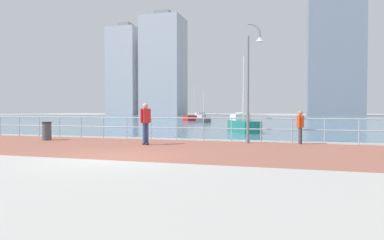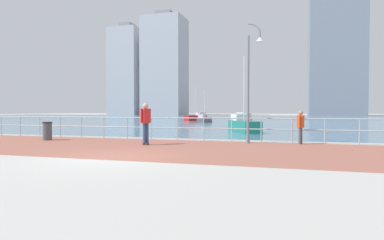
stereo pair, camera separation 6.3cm
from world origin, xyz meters
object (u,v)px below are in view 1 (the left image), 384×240
sailboat_white (195,117)px  sailboat_ivory (243,125)px  sailboat_gray (243,118)px  sailboat_yellow (203,119)px  trash_bin (47,131)px  skateboarder (146,120)px  bystander (300,125)px  lamppost (251,77)px

sailboat_white → sailboat_ivory: 26.05m
sailboat_gray → sailboat_ivory: 27.70m
sailboat_yellow → sailboat_white: bearing=114.1°
sailboat_gray → sailboat_yellow: bearing=-110.2°
trash_bin → sailboat_ivory: (8.66, 8.95, 0.03)m
skateboarder → sailboat_ivory: 10.10m
sailboat_yellow → skateboarder: bearing=-80.9°
skateboarder → sailboat_white: sailboat_white is taller
bystander → sailboat_gray: 35.55m
sailboat_gray → sailboat_white: bearing=-152.0°
sailboat_gray → skateboarder: bearing=-88.9°
trash_bin → sailboat_ivory: bearing=46.0°
trash_bin → sailboat_gray: size_ratio=0.21×
sailboat_white → sailboat_yellow: sailboat_white is taller
sailboat_white → sailboat_yellow: 7.08m
trash_bin → sailboat_white: size_ratio=0.18×
trash_bin → sailboat_gray: sailboat_gray is taller
lamppost → skateboarder: (-4.33, -2.00, -1.93)m
lamppost → sailboat_ivory: 8.17m
skateboarder → sailboat_gray: 37.12m
skateboarder → trash_bin: bearing=173.1°
trash_bin → sailboat_yellow: (1.36, 26.46, -0.07)m
bystander → sailboat_yellow: sailboat_yellow is taller
lamppost → bystander: size_ratio=3.68×
sailboat_yellow → trash_bin: bearing=-92.9°
sailboat_ivory → sailboat_yellow: sailboat_ivory is taller
skateboarder → trash_bin: skateboarder is taller
lamppost → trash_bin: bearing=-172.6°
lamppost → sailboat_gray: size_ratio=1.23×
sailboat_yellow → sailboat_gray: bearing=69.8°
skateboarder → sailboat_yellow: sailboat_yellow is taller
sailboat_gray → sailboat_white: 7.44m
lamppost → sailboat_white: (-11.58, 31.62, -2.54)m
bystander → sailboat_ivory: bearing=115.7°
trash_bin → sailboat_yellow: sailboat_yellow is taller
sailboat_gray → sailboat_white: (-6.56, -3.49, 0.06)m
sailboat_white → sailboat_yellow: (2.90, -6.46, -0.09)m
skateboarder → lamppost: bearing=24.8°
sailboat_white → sailboat_ivory: (10.19, -23.97, 0.01)m
trash_bin → sailboat_yellow: size_ratio=0.22×
sailboat_white → sailboat_yellow: bearing=-65.9°
skateboarder → bystander: 6.87m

